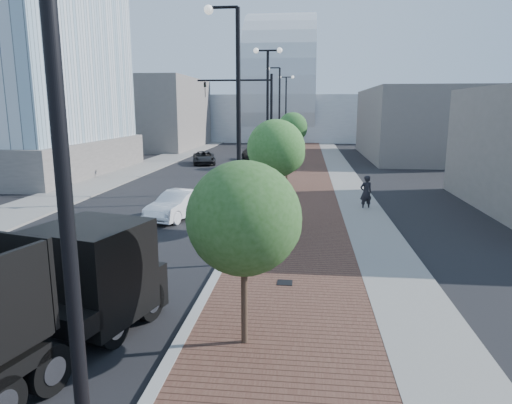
# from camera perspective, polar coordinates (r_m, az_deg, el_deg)

# --- Properties ---
(sidewalk) EXTENTS (7.00, 140.00, 0.12)m
(sidewalk) POSITION_cam_1_polar(r_m,az_deg,el_deg) (46.67, 6.86, 4.46)
(sidewalk) COLOR #4C2D23
(sidewalk) RESTS_ON ground
(concrete_strip) EXTENTS (2.40, 140.00, 0.13)m
(concrete_strip) POSITION_cam_1_polar(r_m,az_deg,el_deg) (46.77, 10.18, 4.38)
(concrete_strip) COLOR slate
(concrete_strip) RESTS_ON ground
(curb) EXTENTS (0.30, 140.00, 0.14)m
(curb) POSITION_cam_1_polar(r_m,az_deg,el_deg) (46.76, 2.56, 4.56)
(curb) COLOR gray
(curb) RESTS_ON ground
(west_sidewalk) EXTENTS (4.00, 140.00, 0.12)m
(west_sidewalk) POSITION_cam_1_polar(r_m,az_deg,el_deg) (49.34, -12.74, 4.64)
(west_sidewalk) COLOR slate
(west_sidewalk) RESTS_ON ground
(white_sedan) EXTENTS (2.78, 4.74, 1.48)m
(white_sedan) POSITION_cam_1_polar(r_m,az_deg,el_deg) (24.78, -9.61, -0.32)
(white_sedan) COLOR white
(white_sedan) RESTS_ON ground
(dark_car_mid) EXTENTS (3.36, 5.22, 1.34)m
(dark_car_mid) POSITION_cam_1_polar(r_m,az_deg,el_deg) (48.62, -6.48, 5.47)
(dark_car_mid) COLOR black
(dark_car_mid) RESTS_ON ground
(dark_car_far) EXTENTS (3.37, 4.78, 1.29)m
(dark_car_far) POSITION_cam_1_polar(r_m,az_deg,el_deg) (52.11, -0.41, 5.92)
(dark_car_far) COLOR black
(dark_car_far) RESTS_ON ground
(pedestrian) EXTENTS (0.86, 0.71, 2.02)m
(pedestrian) POSITION_cam_1_polar(r_m,az_deg,el_deg) (27.09, 13.48, 1.13)
(pedestrian) COLOR black
(pedestrian) RESTS_ON ground
(streetlight_0) EXTENTS (1.72, 0.56, 9.28)m
(streetlight_0) POSITION_cam_1_polar(r_m,az_deg,el_deg) (5.04, -22.57, -0.23)
(streetlight_0) COLOR black
(streetlight_0) RESTS_ON ground
(streetlight_1) EXTENTS (1.44, 0.56, 9.21)m
(streetlight_1) POSITION_cam_1_polar(r_m,az_deg,el_deg) (16.57, -2.54, 6.61)
(streetlight_1) COLOR black
(streetlight_1) RESTS_ON ground
(streetlight_2) EXTENTS (1.72, 0.56, 9.28)m
(streetlight_2) POSITION_cam_1_polar(r_m,az_deg,el_deg) (28.43, 1.43, 9.65)
(streetlight_2) COLOR black
(streetlight_2) RESTS_ON ground
(streetlight_3) EXTENTS (1.44, 0.56, 9.21)m
(streetlight_3) POSITION_cam_1_polar(r_m,az_deg,el_deg) (40.42, 2.74, 9.53)
(streetlight_3) COLOR black
(streetlight_3) RESTS_ON ground
(streetlight_4) EXTENTS (1.72, 0.56, 9.28)m
(streetlight_4) POSITION_cam_1_polar(r_m,az_deg,el_deg) (52.38, 3.71, 10.51)
(streetlight_4) COLOR black
(streetlight_4) RESTS_ON ground
(traffic_mast) EXTENTS (5.09, 0.20, 8.00)m
(traffic_mast) POSITION_cam_1_polar(r_m,az_deg,el_deg) (31.50, 0.25, 10.13)
(traffic_mast) COLOR black
(traffic_mast) RESTS_ON ground
(tree_0) EXTENTS (2.71, 2.71, 4.61)m
(tree_0) POSITION_cam_1_polar(r_m,az_deg,el_deg) (10.73, -1.25, -2.04)
(tree_0) COLOR #382619
(tree_0) RESTS_ON ground
(tree_1) EXTENTS (2.70, 2.70, 5.29)m
(tree_1) POSITION_cam_1_polar(r_m,az_deg,el_deg) (21.46, 2.62, 6.62)
(tree_1) COLOR #382619
(tree_1) RESTS_ON ground
(tree_2) EXTENTS (2.32, 2.26, 4.48)m
(tree_2) POSITION_cam_1_polar(r_m,az_deg,el_deg) (33.46, 3.96, 7.36)
(tree_2) COLOR #382619
(tree_2) RESTS_ON ground
(tree_3) EXTENTS (2.87, 2.87, 5.40)m
(tree_3) POSITION_cam_1_polar(r_m,az_deg,el_deg) (45.40, 4.62, 9.23)
(tree_3) COLOR #382619
(tree_3) RESTS_ON ground
(tower_podium) EXTENTS (19.00, 19.00, 3.00)m
(tower_podium) POSITION_cam_1_polar(r_m,az_deg,el_deg) (47.08, -28.88, 4.93)
(tower_podium) COLOR #5F5955
(tower_podium) RESTS_ON ground
(convention_center) EXTENTS (50.00, 30.00, 50.00)m
(convention_center) POSITION_cam_1_polar(r_m,az_deg,el_deg) (91.45, 3.22, 11.70)
(convention_center) COLOR #A9AFB3
(convention_center) RESTS_ON ground
(commercial_block_nw) EXTENTS (14.00, 20.00, 10.00)m
(commercial_block_nw) POSITION_cam_1_polar(r_m,az_deg,el_deg) (70.20, -13.07, 10.65)
(commercial_block_nw) COLOR slate
(commercial_block_nw) RESTS_ON ground
(commercial_block_ne) EXTENTS (12.00, 22.00, 8.00)m
(commercial_block_ne) POSITION_cam_1_polar(r_m,az_deg,el_deg) (57.82, 19.53, 9.16)
(commercial_block_ne) COLOR #655F5B
(commercial_block_ne) RESTS_ON ground
(utility_cover_1) EXTENTS (0.50, 0.50, 0.02)m
(utility_cover_1) POSITION_cam_1_polar(r_m,az_deg,el_deg) (15.40, 3.60, -9.95)
(utility_cover_1) COLOR black
(utility_cover_1) RESTS_ON sidewalk
(utility_cover_2) EXTENTS (0.50, 0.50, 0.02)m
(utility_cover_2) POSITION_cam_1_polar(r_m,az_deg,el_deg) (25.94, 4.78, -1.03)
(utility_cover_2) COLOR black
(utility_cover_2) RESTS_ON sidewalk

